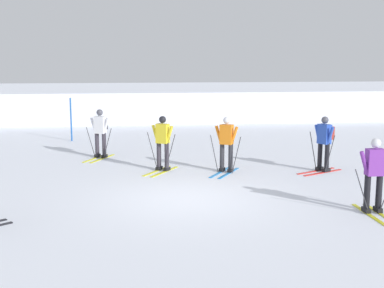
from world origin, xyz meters
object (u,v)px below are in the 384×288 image
at_px(skier_yellow, 163,142).
at_px(skier_orange, 226,143).
at_px(skier_purple, 374,173).
at_px(skier_white, 101,131).
at_px(skier_blue, 325,141).
at_px(trail_marker_pole, 71,120).

distance_m(skier_yellow, skier_orange, 1.96).
distance_m(skier_purple, skier_white, 9.71).
xyz_separation_m(skier_purple, skier_blue, (0.46, 4.23, 0.04)).
height_order(skier_purple, skier_white, same).
bearing_deg(skier_orange, skier_yellow, 167.86).
bearing_deg(skier_white, skier_orange, -34.83).
bearing_deg(skier_purple, skier_blue, 83.82).
relative_size(skier_white, skier_yellow, 1.00).
distance_m(skier_purple, skier_orange, 5.15).
bearing_deg(trail_marker_pole, skier_yellow, -60.48).
xyz_separation_m(skier_purple, skier_white, (-6.50, 7.22, 0.04)).
xyz_separation_m(skier_blue, skier_yellow, (-4.92, 0.65, -0.04)).
height_order(skier_yellow, skier_orange, same).
xyz_separation_m(skier_yellow, skier_orange, (1.92, -0.41, -0.00)).
relative_size(skier_yellow, skier_orange, 1.00).
height_order(skier_orange, trail_marker_pole, trail_marker_pole).
bearing_deg(skier_white, skier_blue, -23.24).
height_order(skier_white, skier_blue, same).
distance_m(skier_white, trail_marker_pole, 4.10).
xyz_separation_m(skier_purple, trail_marker_pole, (-7.96, 11.05, -0.01)).
bearing_deg(skier_blue, skier_orange, 175.48).
distance_m(skier_blue, skier_orange, 3.02).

